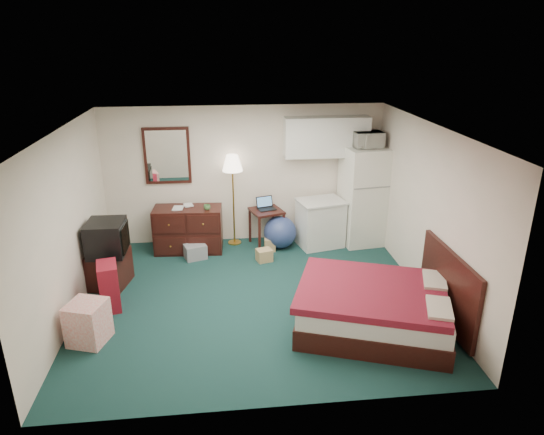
{
  "coord_description": "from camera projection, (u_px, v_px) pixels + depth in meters",
  "views": [
    {
      "loc": [
        -0.44,
        -6.25,
        3.65
      ],
      "look_at": [
        0.28,
        0.2,
        1.18
      ],
      "focal_mm": 32.0,
      "sensor_mm": 36.0,
      "label": 1
    }
  ],
  "objects": [
    {
      "name": "book_b",
      "position": [
        184.0,
        201.0,
        8.49
      ],
      "size": [
        0.16,
        0.06,
        0.21
      ],
      "primitive_type": "imported",
      "rotation": [
        0.0,
        0.0,
        0.25
      ],
      "color": "tan",
      "rests_on": "dresser"
    },
    {
      "name": "fridge",
      "position": [
        363.0,
        196.0,
        8.79
      ],
      "size": [
        0.83,
        0.83,
        1.79
      ],
      "primitive_type": null,
      "rotation": [
        0.0,
        0.0,
        0.13
      ],
      "color": "white",
      "rests_on": "floor"
    },
    {
      "name": "laptop",
      "position": [
        267.0,
        204.0,
        8.72
      ],
      "size": [
        0.37,
        0.33,
        0.21
      ],
      "primitive_type": null,
      "rotation": [
        0.0,
        0.0,
        0.29
      ],
      "color": "black",
      "rests_on": "desk"
    },
    {
      "name": "headboard",
      "position": [
        448.0,
        288.0,
        6.31
      ],
      "size": [
        0.06,
        1.56,
        1.0
      ],
      "primitive_type": null,
      "color": "black",
      "rests_on": "walls"
    },
    {
      "name": "floor",
      "position": [
        255.0,
        298.0,
        7.14
      ],
      "size": [
        5.0,
        4.5,
        0.01
      ],
      "primitive_type": "cube",
      "color": "black",
      "rests_on": "ground"
    },
    {
      "name": "suitcase",
      "position": [
        109.0,
        286.0,
        6.77
      ],
      "size": [
        0.35,
        0.47,
        0.68
      ],
      "primitive_type": null,
      "rotation": [
        0.0,
        0.0,
        0.23
      ],
      "color": "maroon",
      "rests_on": "floor"
    },
    {
      "name": "cardboard_box_a",
      "position": [
        264.0,
        255.0,
        8.28
      ],
      "size": [
        0.3,
        0.27,
        0.21
      ],
      "primitive_type": null,
      "rotation": [
        0.0,
        0.0,
        0.29
      ],
      "color": "tan",
      "rests_on": "floor"
    },
    {
      "name": "cardboard_box_b",
      "position": [
        270.0,
        244.0,
        8.7
      ],
      "size": [
        0.21,
        0.25,
        0.23
      ],
      "primitive_type": null,
      "rotation": [
        0.0,
        0.0,
        -0.08
      ],
      "color": "tan",
      "rests_on": "floor"
    },
    {
      "name": "file_bin",
      "position": [
        195.0,
        252.0,
        8.37
      ],
      "size": [
        0.42,
        0.37,
        0.25
      ],
      "primitive_type": null,
      "rotation": [
        0.0,
        0.0,
        0.32
      ],
      "color": "gray",
      "rests_on": "floor"
    },
    {
      "name": "kitchen_counter",
      "position": [
        320.0,
        224.0,
        8.8
      ],
      "size": [
        0.87,
        0.74,
        0.83
      ],
      "primitive_type": null,
      "rotation": [
        0.0,
        0.0,
        0.23
      ],
      "color": "white",
      "rests_on": "floor"
    },
    {
      "name": "ceiling",
      "position": [
        253.0,
        129.0,
        6.26
      ],
      "size": [
        5.0,
        4.5,
        0.01
      ],
      "primitive_type": "cube",
      "color": "beige",
      "rests_on": "walls"
    },
    {
      "name": "dresser",
      "position": [
        188.0,
        229.0,
        8.59
      ],
      "size": [
        1.21,
        0.61,
        0.81
      ],
      "primitive_type": null,
      "rotation": [
        0.0,
        0.0,
        -0.06
      ],
      "color": "black",
      "rests_on": "floor"
    },
    {
      "name": "book_a",
      "position": [
        172.0,
        202.0,
        8.36
      ],
      "size": [
        0.18,
        0.04,
        0.25
      ],
      "primitive_type": "imported",
      "rotation": [
        0.0,
        0.0,
        -0.1
      ],
      "color": "tan",
      "rests_on": "dresser"
    },
    {
      "name": "crt_tv",
      "position": [
        106.0,
        238.0,
        7.21
      ],
      "size": [
        0.57,
        0.61,
        0.51
      ],
      "primitive_type": null,
      "rotation": [
        0.0,
        0.0,
        -0.03
      ],
      "color": "black",
      "rests_on": "tv_stand"
    },
    {
      "name": "mirror",
      "position": [
        167.0,
        156.0,
        8.48
      ],
      "size": [
        0.8,
        0.06,
        1.0
      ],
      "primitive_type": null,
      "color": "white",
      "rests_on": "walls"
    },
    {
      "name": "floor_lamp",
      "position": [
        233.0,
        200.0,
        8.73
      ],
      "size": [
        0.41,
        0.41,
        1.67
      ],
      "primitive_type": null,
      "rotation": [
        0.0,
        0.0,
        0.15
      ],
      "color": "gold",
      "rests_on": "floor"
    },
    {
      "name": "desk",
      "position": [
        267.0,
        227.0,
        8.86
      ],
      "size": [
        0.67,
        0.67,
        0.67
      ],
      "primitive_type": null,
      "rotation": [
        0.0,
        0.0,
        0.3
      ],
      "color": "black",
      "rests_on": "floor"
    },
    {
      "name": "tv_stand",
      "position": [
        108.0,
        268.0,
        7.43
      ],
      "size": [
        0.67,
        0.71,
        0.55
      ],
      "primitive_type": null,
      "rotation": [
        0.0,
        0.0,
        -0.22
      ],
      "color": "black",
      "rests_on": "floor"
    },
    {
      "name": "mug",
      "position": [
        207.0,
        207.0,
        8.34
      ],
      "size": [
        0.12,
        0.1,
        0.12
      ],
      "primitive_type": "imported",
      "rotation": [
        0.0,
        0.0,
        -0.12
      ],
      "color": "#4B7E41",
      "rests_on": "dresser"
    },
    {
      "name": "bed",
      "position": [
        374.0,
        309.0,
        6.3
      ],
      "size": [
        2.25,
        2.0,
        0.6
      ],
      "primitive_type": null,
      "rotation": [
        0.0,
        0.0,
        -0.34
      ],
      "color": "maroon",
      "rests_on": "floor"
    },
    {
      "name": "exercise_ball",
      "position": [
        280.0,
        232.0,
        8.75
      ],
      "size": [
        0.66,
        0.66,
        0.59
      ],
      "primitive_type": "sphere",
      "rotation": [
        0.0,
        0.0,
        0.12
      ],
      "color": "navy",
      "rests_on": "floor"
    },
    {
      "name": "microwave",
      "position": [
        368.0,
        138.0,
        8.38
      ],
      "size": [
        0.53,
        0.33,
        0.34
      ],
      "primitive_type": "imported",
      "rotation": [
        0.0,
        0.0,
        0.12
      ],
      "color": "white",
      "rests_on": "fridge"
    },
    {
      "name": "upper_cabinets",
      "position": [
        326.0,
        137.0,
        8.53
      ],
      "size": [
        1.5,
        0.35,
        0.7
      ],
      "primitive_type": null,
      "color": "white",
      "rests_on": "walls"
    },
    {
      "name": "retail_box",
      "position": [
        88.0,
        322.0,
        6.05
      ],
      "size": [
        0.55,
        0.55,
        0.54
      ],
      "primitive_type": null,
      "rotation": [
        0.0,
        0.0,
        -0.31
      ],
      "color": "white",
      "rests_on": "floor"
    },
    {
      "name": "walls",
      "position": [
        254.0,
        219.0,
        6.7
      ],
      "size": [
        5.01,
        4.51,
        2.5
      ],
      "color": "beige",
      "rests_on": "floor"
    }
  ]
}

